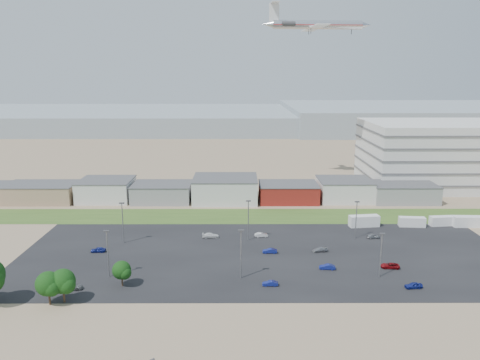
{
  "coord_description": "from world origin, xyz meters",
  "views": [
    {
      "loc": [
        -1.29,
        -87.96,
        43.34
      ],
      "look_at": [
        -0.97,
        22.0,
        18.4
      ],
      "focal_mm": 35.0,
      "sensor_mm": 36.0,
      "label": 1
    }
  ],
  "objects_px": {
    "parked_car_11": "(261,235)",
    "parked_car_5": "(98,250)",
    "box_trailer_a": "(364,221)",
    "parked_car_0": "(390,266)",
    "airliner": "(317,25)",
    "parked_car_1": "(327,267)",
    "parked_car_10": "(72,286)",
    "parked_car_7": "(270,251)",
    "parked_car_8": "(373,236)",
    "parked_car_6": "(211,235)",
    "parked_car_12": "(320,250)",
    "parked_car_2": "(413,285)",
    "parked_car_13": "(270,283)"
  },
  "relations": [
    {
      "from": "parked_car_11",
      "to": "parked_car_5",
      "type": "bearing_deg",
      "value": 97.54
    },
    {
      "from": "box_trailer_a",
      "to": "parked_car_0",
      "type": "height_order",
      "value": "box_trailer_a"
    },
    {
      "from": "airliner",
      "to": "parked_car_1",
      "type": "relative_size",
      "value": 11.69
    },
    {
      "from": "parked_car_0",
      "to": "parked_car_10",
      "type": "height_order",
      "value": "parked_car_10"
    },
    {
      "from": "parked_car_7",
      "to": "parked_car_8",
      "type": "distance_m",
      "value": 30.62
    },
    {
      "from": "parked_car_1",
      "to": "parked_car_10",
      "type": "xyz_separation_m",
      "value": [
        -54.53,
        -10.04,
        0.05
      ]
    },
    {
      "from": "parked_car_6",
      "to": "parked_car_7",
      "type": "distance_m",
      "value": 18.97
    },
    {
      "from": "airliner",
      "to": "parked_car_10",
      "type": "relative_size",
      "value": 9.56
    },
    {
      "from": "parked_car_7",
      "to": "parked_car_11",
      "type": "xyz_separation_m",
      "value": [
        -1.54,
        11.86,
        -0.0
      ]
    },
    {
      "from": "parked_car_1",
      "to": "parked_car_12",
      "type": "xyz_separation_m",
      "value": [
        0.11,
        10.74,
        -0.05
      ]
    },
    {
      "from": "parked_car_0",
      "to": "parked_car_12",
      "type": "bearing_deg",
      "value": -119.2
    },
    {
      "from": "parked_car_2",
      "to": "parked_car_7",
      "type": "height_order",
      "value": "parked_car_2"
    },
    {
      "from": "parked_car_0",
      "to": "airliner",
      "type": "bearing_deg",
      "value": -171.37
    },
    {
      "from": "parked_car_8",
      "to": "parked_car_11",
      "type": "bearing_deg",
      "value": 84.23
    },
    {
      "from": "parked_car_0",
      "to": "parked_car_12",
      "type": "distance_m",
      "value": 17.55
    },
    {
      "from": "airliner",
      "to": "parked_car_10",
      "type": "height_order",
      "value": "airliner"
    },
    {
      "from": "parked_car_6",
      "to": "box_trailer_a",
      "type": "bearing_deg",
      "value": -80.44
    },
    {
      "from": "box_trailer_a",
      "to": "parked_car_12",
      "type": "bearing_deg",
      "value": -136.65
    },
    {
      "from": "parked_car_0",
      "to": "parked_car_7",
      "type": "xyz_separation_m",
      "value": [
        -26.9,
        9.25,
        0.0
      ]
    },
    {
      "from": "parked_car_0",
      "to": "parked_car_10",
      "type": "distance_m",
      "value": 69.82
    },
    {
      "from": "parked_car_8",
      "to": "parked_car_12",
      "type": "relative_size",
      "value": 0.92
    },
    {
      "from": "parked_car_2",
      "to": "parked_car_12",
      "type": "relative_size",
      "value": 0.95
    },
    {
      "from": "airliner",
      "to": "parked_car_6",
      "type": "height_order",
      "value": "airliner"
    },
    {
      "from": "airliner",
      "to": "parked_car_1",
      "type": "bearing_deg",
      "value": -100.14
    },
    {
      "from": "parked_car_2",
      "to": "parked_car_12",
      "type": "bearing_deg",
      "value": -148.11
    },
    {
      "from": "box_trailer_a",
      "to": "parked_car_8",
      "type": "distance_m",
      "value": 10.3
    },
    {
      "from": "parked_car_8",
      "to": "parked_car_10",
      "type": "distance_m",
      "value": 77.12
    },
    {
      "from": "parked_car_1",
      "to": "parked_car_10",
      "type": "relative_size",
      "value": 0.82
    },
    {
      "from": "parked_car_5",
      "to": "parked_car_1",
      "type": "bearing_deg",
      "value": 78.01
    },
    {
      "from": "box_trailer_a",
      "to": "parked_car_5",
      "type": "bearing_deg",
      "value": -171.86
    },
    {
      "from": "box_trailer_a",
      "to": "parked_car_12",
      "type": "distance_m",
      "value": 25.79
    },
    {
      "from": "box_trailer_a",
      "to": "parked_car_10",
      "type": "xyz_separation_m",
      "value": [
        -70.92,
        -40.76,
        -0.98
      ]
    },
    {
      "from": "parked_car_5",
      "to": "parked_car_12",
      "type": "distance_m",
      "value": 55.31
    },
    {
      "from": "parked_car_1",
      "to": "parked_car_8",
      "type": "bearing_deg",
      "value": 148.03
    },
    {
      "from": "parked_car_6",
      "to": "parked_car_11",
      "type": "bearing_deg",
      "value": -89.97
    },
    {
      "from": "parked_car_5",
      "to": "parked_car_8",
      "type": "bearing_deg",
      "value": 96.76
    },
    {
      "from": "parked_car_0",
      "to": "parked_car_1",
      "type": "xyz_separation_m",
      "value": [
        -14.47,
        -0.64,
        0.01
      ]
    },
    {
      "from": "airliner",
      "to": "parked_car_2",
      "type": "height_order",
      "value": "airliner"
    },
    {
      "from": "parked_car_0",
      "to": "parked_car_6",
      "type": "relative_size",
      "value": 0.95
    },
    {
      "from": "parked_car_2",
      "to": "parked_car_13",
      "type": "relative_size",
      "value": 1.09
    },
    {
      "from": "parked_car_2",
      "to": "parked_car_12",
      "type": "xyz_separation_m",
      "value": [
        -15.99,
        20.41,
        -0.06
      ]
    },
    {
      "from": "box_trailer_a",
      "to": "airliner",
      "type": "distance_m",
      "value": 84.54
    },
    {
      "from": "parked_car_6",
      "to": "parked_car_2",
      "type": "bearing_deg",
      "value": -127.8
    },
    {
      "from": "parked_car_10",
      "to": "parked_car_7",
      "type": "bearing_deg",
      "value": -65.45
    },
    {
      "from": "parked_car_1",
      "to": "parked_car_5",
      "type": "xyz_separation_m",
      "value": [
        -55.2,
        10.69,
        0.03
      ]
    },
    {
      "from": "box_trailer_a",
      "to": "parked_car_2",
      "type": "xyz_separation_m",
      "value": [
        -0.28,
        -40.39,
        -1.01
      ]
    },
    {
      "from": "airliner",
      "to": "parked_car_12",
      "type": "xyz_separation_m",
      "value": [
        -10.18,
        -78.88,
        -61.41
      ]
    },
    {
      "from": "airliner",
      "to": "parked_car_10",
      "type": "bearing_deg",
      "value": -126.63
    },
    {
      "from": "parked_car_6",
      "to": "parked_car_7",
      "type": "xyz_separation_m",
      "value": [
        15.32,
        -11.19,
        -0.06
      ]
    },
    {
      "from": "parked_car_6",
      "to": "parked_car_13",
      "type": "relative_size",
      "value": 1.35
    }
  ]
}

